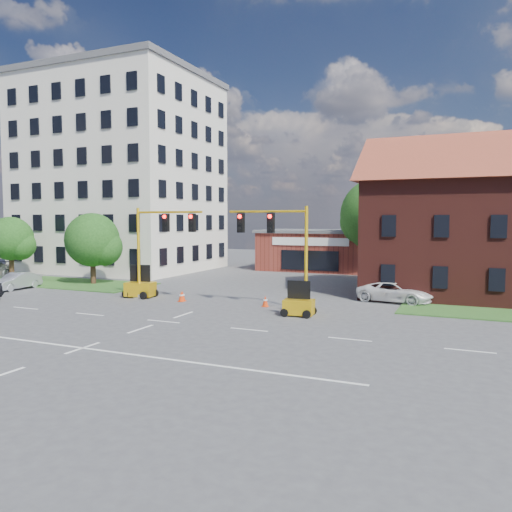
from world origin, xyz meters
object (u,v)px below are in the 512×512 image
signal_mast_west (159,242)px  pickup_white (395,292)px  signal_mast_east (280,244)px  trailer_east (299,305)px  trailer_west (140,288)px

signal_mast_west → pickup_white: (14.79, 5.30, -3.25)m
signal_mast_west → pickup_white: size_ratio=1.28×
signal_mast_west → pickup_white: 16.04m
signal_mast_east → trailer_east: bearing=-43.1°
signal_mast_east → trailer_east: (1.76, -1.65, -3.33)m
signal_mast_east → trailer_west: bearing=178.3°
signal_mast_east → trailer_west: size_ratio=2.85×
signal_mast_west → trailer_west: size_ratio=2.85×
signal_mast_west → pickup_white: bearing=19.7°
trailer_east → signal_mast_east: bearing=130.8°
trailer_west → trailer_east: bearing=-20.0°
signal_mast_west → trailer_west: bearing=170.2°
signal_mast_west → trailer_west: 3.71m
signal_mast_west → signal_mast_east: size_ratio=1.00×
trailer_east → pickup_white: 8.18m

